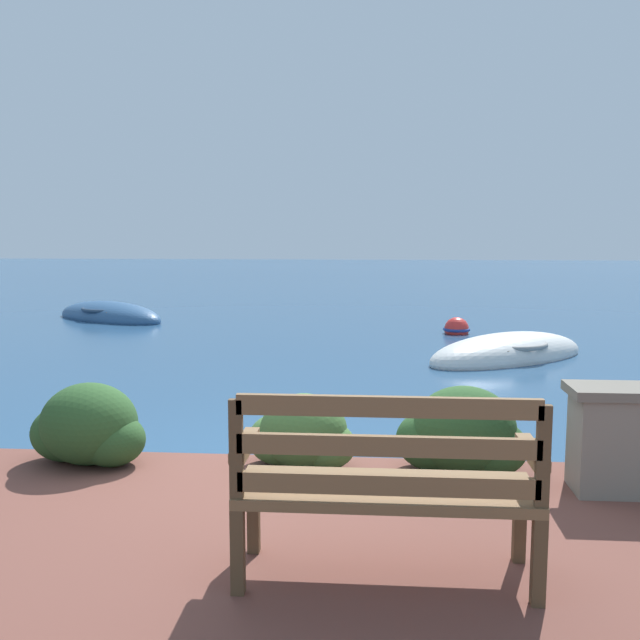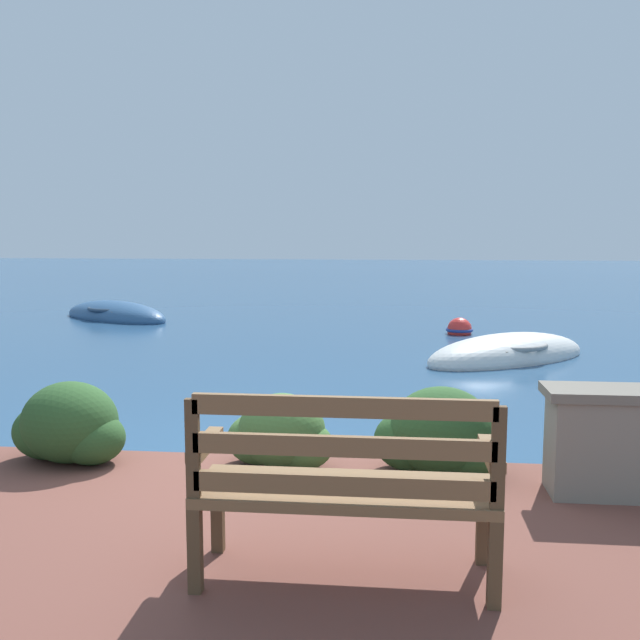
% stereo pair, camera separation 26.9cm
% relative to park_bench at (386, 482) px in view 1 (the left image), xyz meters
% --- Properties ---
extents(ground_plane, '(80.00, 80.00, 0.00)m').
position_rel_park_bench_xyz_m(ground_plane, '(-0.77, 1.84, -0.70)').
color(ground_plane, navy).
extents(park_bench, '(1.40, 0.48, 0.93)m').
position_rel_park_bench_xyz_m(park_bench, '(0.00, 0.00, 0.00)').
color(park_bench, brown).
rests_on(park_bench, patio_terrace).
extents(hedge_clump_left, '(0.85, 0.61, 0.58)m').
position_rel_park_bench_xyz_m(hedge_clump_left, '(-2.06, 1.56, -0.23)').
color(hedge_clump_left, '#284C23').
rests_on(hedge_clump_left, patio_terrace).
extents(hedge_clump_centre, '(0.76, 0.55, 0.52)m').
position_rel_park_bench_xyz_m(hedge_clump_centre, '(-0.55, 1.60, -0.26)').
color(hedge_clump_centre, '#426B33').
rests_on(hedge_clump_centre, patio_terrace).
extents(hedge_clump_right, '(0.88, 0.63, 0.60)m').
position_rel_park_bench_xyz_m(hedge_clump_right, '(0.54, 1.56, -0.23)').
color(hedge_clump_right, '#284C23').
rests_on(hedge_clump_right, patio_terrace).
extents(rowboat_nearest, '(2.93, 2.59, 0.66)m').
position_rel_park_bench_xyz_m(rowboat_nearest, '(1.87, 7.18, -0.65)').
color(rowboat_nearest, silver).
rests_on(rowboat_nearest, ground_plane).
extents(rowboat_mid, '(3.07, 2.48, 0.66)m').
position_rel_park_bench_xyz_m(rowboat_mid, '(-5.58, 11.21, -0.65)').
color(rowboat_mid, '#2D517A').
rests_on(rowboat_mid, ground_plane).
extents(mooring_buoy, '(0.49, 0.49, 0.44)m').
position_rel_park_bench_xyz_m(mooring_buoy, '(1.42, 9.68, -0.63)').
color(mooring_buoy, red).
rests_on(mooring_buoy, ground_plane).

